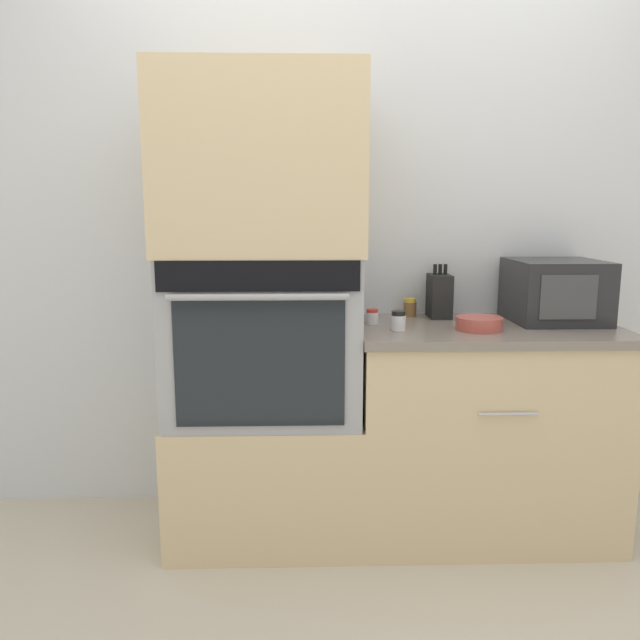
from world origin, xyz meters
TOP-DOWN VIEW (x-y plane):
  - ground_plane at (0.00, 0.00)m, footprint 12.00×12.00m
  - wall_back at (0.00, 0.63)m, footprint 8.00×0.05m
  - oven_cabinet_base at (-0.38, 0.30)m, footprint 0.77×0.60m
  - wall_oven at (-0.38, 0.30)m, footprint 0.74×0.64m
  - oven_cabinet_upper at (-0.38, 0.30)m, footprint 0.77×0.60m
  - counter_unit at (0.52, 0.30)m, footprint 1.06×0.63m
  - microwave at (0.83, 0.39)m, footprint 0.36×0.37m
  - knife_block at (0.36, 0.50)m, footprint 0.09×0.15m
  - bowl at (0.46, 0.21)m, footprint 0.18×0.18m
  - condiment_jar_near at (0.06, 0.35)m, footprint 0.05×0.05m
  - condiment_jar_mid at (0.24, 0.53)m, footprint 0.06×0.06m
  - condiment_jar_far at (0.14, 0.21)m, footprint 0.06×0.06m

SIDE VIEW (x-z plane):
  - ground_plane at x=0.00m, z-range 0.00..0.00m
  - oven_cabinet_base at x=-0.38m, z-range 0.00..0.53m
  - counter_unit at x=0.52m, z-range 0.00..0.88m
  - wall_oven at x=-0.38m, z-range 0.53..1.17m
  - bowl at x=0.46m, z-range 0.88..0.93m
  - condiment_jar_near at x=0.06m, z-range 0.87..0.94m
  - condiment_jar_far at x=0.14m, z-range 0.87..0.95m
  - condiment_jar_mid at x=0.24m, z-range 0.87..0.95m
  - knife_block at x=0.36m, z-range 0.85..1.09m
  - microwave at x=0.83m, z-range 0.88..1.13m
  - wall_back at x=0.00m, z-range 0.00..2.50m
  - oven_cabinet_upper at x=-0.38m, z-range 1.17..1.84m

